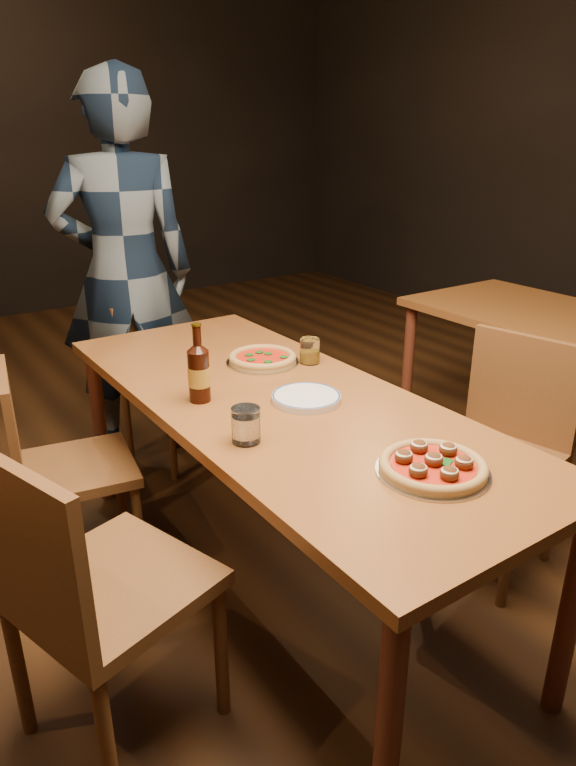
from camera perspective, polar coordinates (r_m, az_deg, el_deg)
ground at (r=2.56m, az=-0.66°, el=-16.98°), size 9.00×9.00×0.00m
room_shell at (r=2.01m, az=-0.92°, el=29.07°), size 9.00×9.00×9.00m
table_main at (r=2.20m, az=-0.74°, el=-3.04°), size 0.80×2.00×0.75m
chair_main_nw at (r=1.82m, az=-15.42°, el=-16.79°), size 0.57×0.57×0.98m
chair_main_sw at (r=2.50m, az=-18.39°, el=-7.09°), size 0.47×0.47×0.88m
chair_main_e at (r=2.52m, az=17.73°, el=-6.22°), size 0.51×0.51×0.93m
chair_end at (r=3.26m, az=-10.26°, el=0.17°), size 0.49×0.49×0.84m
pizza_meatball at (r=1.74m, az=12.81°, el=-7.18°), size 0.30×0.30×0.06m
pizza_margherita at (r=2.49m, az=-2.29°, el=2.22°), size 0.28×0.28×0.04m
plate_stack at (r=2.14m, az=1.64°, el=-1.34°), size 0.23×0.23×0.02m
beer_bottle at (r=2.13m, az=-7.94°, el=0.78°), size 0.07×0.07×0.26m
water_glass at (r=1.85m, az=-3.77°, el=-3.75°), size 0.08×0.08×0.11m
amber_glass at (r=2.48m, az=1.95°, el=2.88°), size 0.08×0.08×0.10m
diner at (r=3.28m, az=-14.29°, el=9.38°), size 0.78×0.63×1.87m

